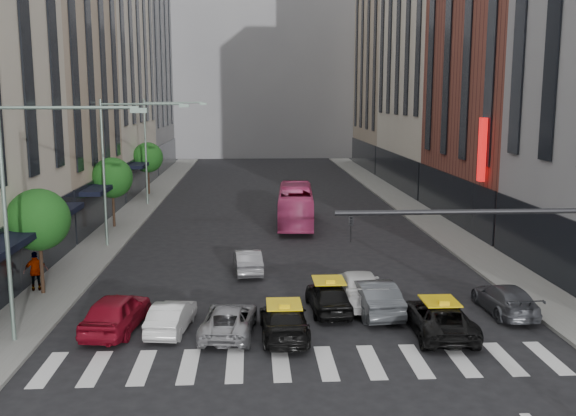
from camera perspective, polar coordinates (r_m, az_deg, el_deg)
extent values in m
plane|color=black|center=(21.79, 2.26, -15.19)|extent=(160.00, 160.00, 0.00)
cube|color=slate|center=(51.39, -13.94, -0.80)|extent=(3.00, 96.00, 0.15)
cube|color=slate|center=(52.26, 11.68, -0.54)|extent=(3.00, 96.00, 0.15)
cube|color=tan|center=(50.07, -21.28, 12.28)|extent=(8.00, 16.00, 24.00)
cube|color=beige|center=(67.95, -16.79, 16.75)|extent=(8.00, 20.00, 36.00)
cube|color=gray|center=(86.19, -13.72, 13.29)|extent=(8.00, 18.00, 30.00)
cube|color=brown|center=(50.53, 19.31, 13.51)|extent=(8.00, 18.00, 26.00)
cube|color=tan|center=(86.91, 9.54, 12.74)|extent=(8.00, 18.00, 28.00)
cube|color=gray|center=(105.06, -2.29, 14.49)|extent=(30.00, 10.00, 36.00)
cylinder|color=black|center=(32.13, -21.09, -4.37)|extent=(0.18, 0.18, 3.15)
sphere|color=#124213|center=(31.74, -21.30, -0.97)|extent=(2.88, 2.88, 2.88)
cylinder|color=black|center=(47.31, -15.26, 0.29)|extent=(0.18, 0.18, 3.15)
sphere|color=#124213|center=(47.04, -15.36, 2.61)|extent=(2.88, 2.88, 2.88)
cylinder|color=black|center=(62.89, -12.29, 2.66)|extent=(0.18, 0.18, 3.15)
sphere|color=#124213|center=(62.69, -12.35, 4.42)|extent=(2.88, 2.88, 2.88)
cylinder|color=gray|center=(25.73, -23.80, -1.25)|extent=(0.16, 0.16, 9.00)
cylinder|color=gray|center=(24.56, -18.94, 8.44)|extent=(5.00, 0.12, 0.12)
cube|color=gray|center=(24.02, -13.11, 8.45)|extent=(0.60, 0.25, 0.18)
cylinder|color=gray|center=(40.94, -16.05, 2.97)|extent=(0.16, 0.16, 9.00)
cylinder|color=gray|center=(40.21, -12.82, 9.00)|extent=(5.00, 0.12, 0.12)
cube|color=gray|center=(39.88, -9.22, 8.96)|extent=(0.60, 0.25, 0.18)
cylinder|color=gray|center=(56.58, -12.53, 4.87)|extent=(0.16, 0.16, 9.00)
cylinder|color=gray|center=(56.06, -10.13, 9.21)|extent=(5.00, 0.12, 0.12)
cube|color=gray|center=(55.82, -7.55, 9.17)|extent=(0.60, 0.25, 0.18)
cylinder|color=black|center=(20.39, 18.23, -0.30)|extent=(10.00, 0.16, 0.16)
imported|color=black|center=(19.30, 5.61, -1.91)|extent=(0.13, 0.16, 0.80)
cube|color=red|center=(42.38, 16.87, 4.98)|extent=(0.30, 0.70, 4.00)
imported|color=maroon|center=(26.78, -15.02, -8.92)|extent=(2.43, 4.74, 1.54)
imported|color=silver|center=(26.30, -10.32, -9.46)|extent=(1.76, 3.84, 1.22)
imported|color=gray|center=(25.67, -5.27, -9.86)|extent=(2.37, 4.45, 1.19)
imported|color=black|center=(25.28, -0.36, -10.00)|extent=(1.90, 4.51, 1.30)
imported|color=black|center=(28.15, 3.63, -7.84)|extent=(1.86, 4.17, 1.39)
imported|color=#3F4347|center=(28.17, 7.50, -7.78)|extent=(2.08, 4.70, 1.50)
imported|color=black|center=(26.23, 13.28, -9.49)|extent=(2.40, 4.88, 1.33)
imported|color=#43454B|center=(29.49, 18.73, -7.67)|extent=(1.83, 4.38, 1.26)
imported|color=gray|center=(34.35, -3.61, -4.71)|extent=(1.69, 3.98, 1.28)
imported|color=white|center=(29.40, 6.26, -7.01)|extent=(2.16, 5.18, 1.50)
imported|color=#C2396F|center=(47.06, 0.68, 0.22)|extent=(3.08, 10.39, 2.86)
imported|color=gray|center=(32.81, -21.51, -5.24)|extent=(1.20, 0.80, 1.89)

